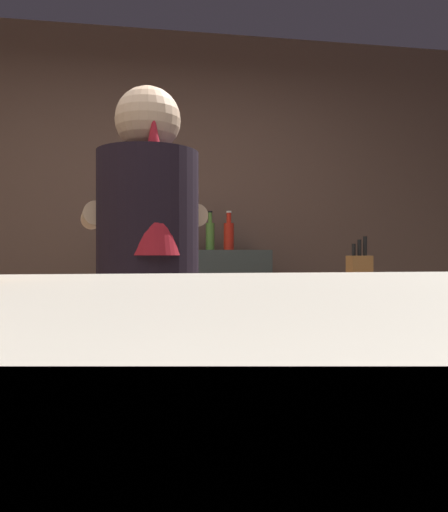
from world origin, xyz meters
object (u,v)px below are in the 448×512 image
chefs_knife (214,302)px  knife_block (359,276)px  mixing_bowl (112,298)px  bartender (148,297)px  bottle_vinegar (229,235)px  bottle_hot_sauce (210,235)px  bottle_soy (181,240)px

chefs_knife → knife_block: bearing=13.5°
knife_block → mixing_bowl: (-1.12, -0.10, -0.08)m
bartender → mixing_bowl: bartender is taller
bottle_vinegar → bottle_hot_sauce: (-0.11, 0.09, 0.00)m
bottle_soy → mixing_bowl: bearing=-106.7°
mixing_bowl → chefs_knife: mixing_bowl is taller
mixing_bowl → bottle_soy: size_ratio=1.20×
bottle_vinegar → bottle_hot_sauce: bearing=142.7°
mixing_bowl → bottle_hot_sauce: 1.42m
knife_block → bottle_soy: 1.39m
knife_block → bottle_vinegar: (-0.43, 1.07, 0.23)m
bartender → chefs_knife: bearing=-42.9°
knife_block → mixing_bowl: size_ratio=1.40×
bartender → chefs_knife: (0.28, 0.41, -0.06)m
bartender → knife_block: bearing=-71.9°
knife_block → bottle_vinegar: 1.17m
chefs_knife → bottle_hot_sauce: size_ratio=0.91×
knife_block → bottle_vinegar: size_ratio=1.12×
chefs_knife → bottle_hot_sauce: 1.29m
bottle_hot_sauce → bottle_soy: (-0.20, -0.00, -0.04)m
chefs_knife → bottle_vinegar: size_ratio=0.93×
mixing_bowl → bottle_vinegar: (0.69, 1.17, 0.31)m
knife_block → chefs_knife: (-0.69, -0.08, -0.10)m
bottle_soy → bartender: bearing=-98.0°
knife_block → bottle_vinegar: bottle_vinegar is taller
bottle_hot_sauce → bottle_soy: bearing=-179.7°
mixing_bowl → bottle_soy: bottle_soy is taller
bartender → chefs_knife: 0.50m
bottle_vinegar → bottle_soy: bearing=164.7°
bartender → knife_block: bartender is taller
mixing_bowl → bartender: bearing=-69.3°
chefs_knife → bottle_vinegar: 1.22m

